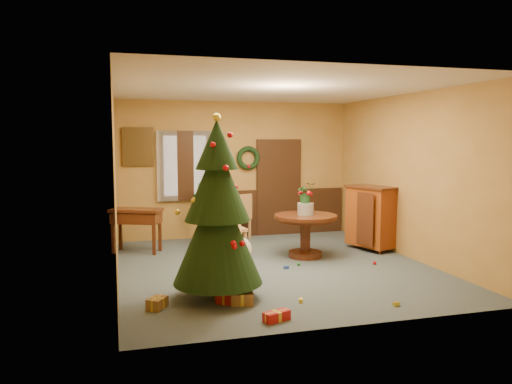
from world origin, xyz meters
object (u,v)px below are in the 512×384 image
object	(u,v)px
dining_table	(305,227)
chair_near	(230,224)
writing_desk	(136,220)
sideboard	(371,216)
christmas_tree	(217,212)

from	to	relation	value
dining_table	chair_near	distance (m)	1.36
writing_desk	chair_near	bearing A→B (deg)	-22.65
sideboard	writing_desk	bearing A→B (deg)	167.52
sideboard	christmas_tree	bearing A→B (deg)	-147.84
chair_near	writing_desk	size ratio (longest dim) A/B	1.02
dining_table	christmas_tree	world-z (taller)	christmas_tree
chair_near	christmas_tree	distance (m)	2.56
chair_near	christmas_tree	world-z (taller)	christmas_tree
dining_table	christmas_tree	distance (m)	2.78
writing_desk	sideboard	distance (m)	4.40
christmas_tree	sideboard	xyz separation A→B (m)	(3.37, 2.12, -0.50)
chair_near	sideboard	world-z (taller)	sideboard
chair_near	sideboard	distance (m)	2.69
christmas_tree	chair_near	bearing A→B (deg)	73.79
dining_table	chair_near	xyz separation A→B (m)	(-1.26, 0.52, 0.03)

